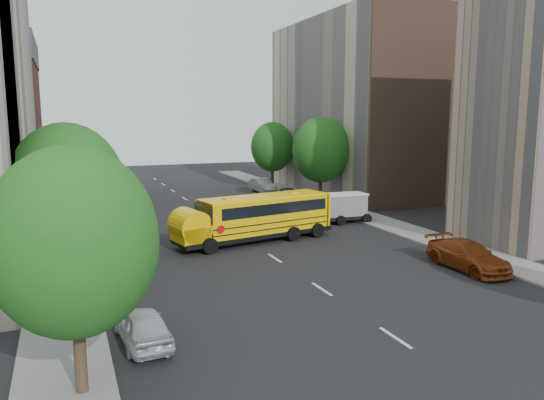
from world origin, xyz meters
TOP-DOWN VIEW (x-y plane):
  - ground at (0.00, 0.00)m, footprint 120.00×120.00m
  - sidewalk_left at (-11.50, 5.00)m, footprint 3.00×80.00m
  - sidewalk_right at (11.50, 5.00)m, footprint 3.00×80.00m
  - lane_markings at (0.00, 10.00)m, footprint 0.15×64.00m
  - building_right_far at (18.00, 20.00)m, footprint 10.00×22.00m
  - building_right_sidewall at (18.00, 9.00)m, footprint 10.10×0.30m
  - street_tree_0 at (-11.00, -14.00)m, footprint 4.80×4.80m
  - street_tree_1 at (-11.00, -4.00)m, footprint 5.12×5.12m
  - street_tree_2 at (-11.00, 14.00)m, footprint 4.99×4.99m
  - street_tree_4 at (11.00, 14.00)m, footprint 5.25×5.25m
  - street_tree_5 at (11.00, 26.00)m, footprint 4.86×4.86m
  - school_bus at (0.24, 2.28)m, footprint 11.14×4.59m
  - safari_truck at (8.03, 5.80)m, footprint 5.38×2.23m
  - parked_car_0 at (-8.80, -11.02)m, footprint 1.88×4.03m
  - parked_car_1 at (-8.80, 10.06)m, footprint 1.98×4.92m
  - parked_car_2 at (-9.60, 22.65)m, footprint 2.51×4.85m
  - parked_car_3 at (8.80, -7.91)m, footprint 2.12×5.20m
  - parked_car_4 at (8.80, 16.12)m, footprint 1.94×4.21m
  - parked_car_5 at (8.80, 23.44)m, footprint 1.79×4.60m

SIDE VIEW (x-z plane):
  - ground at x=0.00m, z-range 0.00..0.00m
  - lane_markings at x=0.00m, z-range 0.00..0.01m
  - sidewalk_left at x=-11.50m, z-range 0.00..0.12m
  - sidewalk_right at x=11.50m, z-range 0.00..0.12m
  - parked_car_2 at x=-9.60m, z-range 0.00..1.31m
  - parked_car_0 at x=-8.80m, z-range 0.00..1.33m
  - parked_car_4 at x=8.80m, z-range 0.00..1.40m
  - parked_car_5 at x=8.80m, z-range 0.00..1.49m
  - parked_car_3 at x=8.80m, z-range 0.00..1.51m
  - parked_car_1 at x=-8.80m, z-range 0.00..1.59m
  - safari_truck at x=8.03m, z-range 0.07..2.33m
  - school_bus at x=0.24m, z-range 0.18..3.25m
  - street_tree_0 at x=-11.00m, z-range 0.94..8.35m
  - street_tree_5 at x=11.00m, z-range 0.95..8.46m
  - street_tree_2 at x=-11.00m, z-range 0.97..8.68m
  - street_tree_1 at x=-11.00m, z-range 1.00..8.90m
  - street_tree_4 at x=11.00m, z-range 1.02..9.13m
  - building_right_far at x=18.00m, z-range 0.00..18.00m
  - building_right_sidewall at x=18.00m, z-range 0.00..18.00m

